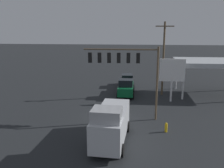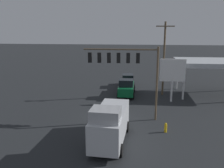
{
  "view_description": "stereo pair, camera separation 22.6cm",
  "coord_description": "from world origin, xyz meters",
  "px_view_note": "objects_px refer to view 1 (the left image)",
  "views": [
    {
      "loc": [
        -2.3,
        24.34,
        9.38
      ],
      "look_at": [
        0.0,
        -2.0,
        3.12
      ],
      "focal_mm": 40.0,
      "sensor_mm": 36.0,
      "label": 1
    },
    {
      "loc": [
        -2.53,
        24.32,
        9.38
      ],
      "look_at": [
        0.0,
        -2.0,
        3.12
      ],
      "focal_mm": 40.0,
      "sensor_mm": 36.0,
      "label": 2
    }
  ],
  "objects_px": {
    "traffic_signal_assembly": "(125,63)",
    "price_sign": "(172,71)",
    "sedan_waiting": "(127,81)",
    "pickup_parked": "(126,88)",
    "utility_pole": "(163,57)",
    "fire_hydrant": "(166,127)",
    "delivery_truck": "(111,123)"
  },
  "relations": [
    {
      "from": "utility_pole",
      "to": "sedan_waiting",
      "type": "relative_size",
      "value": 2.18
    },
    {
      "from": "pickup_parked",
      "to": "sedan_waiting",
      "type": "xyz_separation_m",
      "value": [
        -0.01,
        -5.15,
        -0.16
      ]
    },
    {
      "from": "traffic_signal_assembly",
      "to": "fire_hydrant",
      "type": "height_order",
      "value": "traffic_signal_assembly"
    },
    {
      "from": "price_sign",
      "to": "pickup_parked",
      "type": "height_order",
      "value": "price_sign"
    },
    {
      "from": "delivery_truck",
      "to": "traffic_signal_assembly",
      "type": "bearing_deg",
      "value": 175.01
    },
    {
      "from": "utility_pole",
      "to": "fire_hydrant",
      "type": "height_order",
      "value": "utility_pole"
    },
    {
      "from": "utility_pole",
      "to": "sedan_waiting",
      "type": "bearing_deg",
      "value": -41.19
    },
    {
      "from": "fire_hydrant",
      "to": "price_sign",
      "type": "bearing_deg",
      "value": -100.36
    },
    {
      "from": "delivery_truck",
      "to": "sedan_waiting",
      "type": "xyz_separation_m",
      "value": [
        -0.75,
        -19.38,
        -0.74
      ]
    },
    {
      "from": "traffic_signal_assembly",
      "to": "fire_hydrant",
      "type": "xyz_separation_m",
      "value": [
        -3.85,
        3.02,
        -5.31
      ]
    },
    {
      "from": "traffic_signal_assembly",
      "to": "sedan_waiting",
      "type": "height_order",
      "value": "traffic_signal_assembly"
    },
    {
      "from": "utility_pole",
      "to": "sedan_waiting",
      "type": "xyz_separation_m",
      "value": [
        4.92,
        -4.31,
        -4.26
      ]
    },
    {
      "from": "pickup_parked",
      "to": "delivery_truck",
      "type": "relative_size",
      "value": 0.75
    },
    {
      "from": "pickup_parked",
      "to": "fire_hydrant",
      "type": "height_order",
      "value": "pickup_parked"
    },
    {
      "from": "traffic_signal_assembly",
      "to": "sedan_waiting",
      "type": "distance_m",
      "value": 14.62
    },
    {
      "from": "pickup_parked",
      "to": "traffic_signal_assembly",
      "type": "bearing_deg",
      "value": 1.79
    },
    {
      "from": "utility_pole",
      "to": "price_sign",
      "type": "xyz_separation_m",
      "value": [
        -0.79,
        3.08,
        -1.37
      ]
    },
    {
      "from": "pickup_parked",
      "to": "sedan_waiting",
      "type": "height_order",
      "value": "pickup_parked"
    },
    {
      "from": "pickup_parked",
      "to": "fire_hydrant",
      "type": "distance_m",
      "value": 12.36
    },
    {
      "from": "sedan_waiting",
      "to": "pickup_parked",
      "type": "bearing_deg",
      "value": -3.87
    },
    {
      "from": "utility_pole",
      "to": "fire_hydrant",
      "type": "distance_m",
      "value": 13.43
    },
    {
      "from": "traffic_signal_assembly",
      "to": "price_sign",
      "type": "bearing_deg",
      "value": -130.97
    },
    {
      "from": "sedan_waiting",
      "to": "traffic_signal_assembly",
      "type": "bearing_deg",
      "value": -3.16
    },
    {
      "from": "traffic_signal_assembly",
      "to": "utility_pole",
      "type": "distance_m",
      "value": 10.65
    },
    {
      "from": "pickup_parked",
      "to": "fire_hydrant",
      "type": "relative_size",
      "value": 5.94
    },
    {
      "from": "traffic_signal_assembly",
      "to": "price_sign",
      "type": "relative_size",
      "value": 1.37
    },
    {
      "from": "traffic_signal_assembly",
      "to": "delivery_truck",
      "type": "height_order",
      "value": "traffic_signal_assembly"
    },
    {
      "from": "price_sign",
      "to": "delivery_truck",
      "type": "relative_size",
      "value": 0.77
    },
    {
      "from": "sedan_waiting",
      "to": "fire_hydrant",
      "type": "relative_size",
      "value": 5.12
    },
    {
      "from": "traffic_signal_assembly",
      "to": "fire_hydrant",
      "type": "distance_m",
      "value": 7.22
    },
    {
      "from": "traffic_signal_assembly",
      "to": "utility_pole",
      "type": "xyz_separation_m",
      "value": [
        -4.79,
        -9.5,
        -0.54
      ]
    },
    {
      "from": "delivery_truck",
      "to": "fire_hydrant",
      "type": "distance_m",
      "value": 5.52
    }
  ]
}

